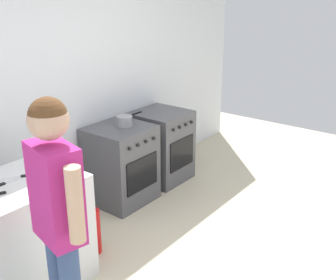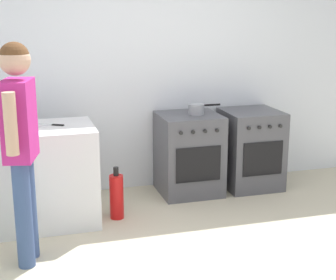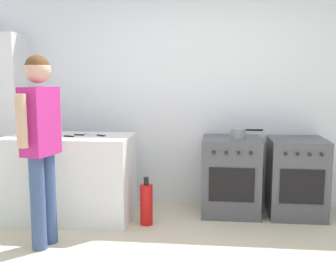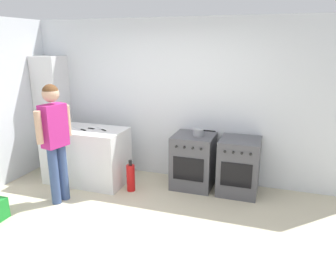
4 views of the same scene
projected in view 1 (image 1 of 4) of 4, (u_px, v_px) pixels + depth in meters
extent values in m
plane|color=beige|center=(231.00, 270.00, 3.54)|extent=(8.00, 8.00, 0.00)
cube|color=silver|center=(66.00, 86.00, 4.20)|extent=(6.00, 0.10, 2.60)
cube|color=#4C4C51|center=(121.00, 164.00, 4.55)|extent=(0.63, 0.60, 0.85)
cube|color=black|center=(142.00, 174.00, 4.38)|extent=(0.47, 0.01, 0.36)
cylinder|color=black|center=(118.00, 133.00, 4.23)|extent=(0.20, 0.20, 0.01)
cylinder|color=black|center=(137.00, 126.00, 4.44)|extent=(0.20, 0.20, 0.01)
cylinder|color=black|center=(101.00, 129.00, 4.37)|extent=(0.20, 0.20, 0.01)
cylinder|color=black|center=(120.00, 122.00, 4.58)|extent=(0.20, 0.20, 0.01)
cylinder|color=black|center=(130.00, 149.00, 4.12)|extent=(0.04, 0.02, 0.04)
cylinder|color=black|center=(138.00, 145.00, 4.21)|extent=(0.04, 0.02, 0.04)
cylinder|color=black|center=(146.00, 142.00, 4.31)|extent=(0.04, 0.02, 0.04)
cylinder|color=black|center=(154.00, 138.00, 4.40)|extent=(0.04, 0.02, 0.04)
cube|color=#4C4C51|center=(161.00, 146.00, 5.08)|extent=(0.59, 0.60, 0.85)
cube|color=black|center=(182.00, 153.00, 4.91)|extent=(0.44, 0.01, 0.36)
cylinder|color=black|center=(162.00, 117.00, 4.77)|extent=(0.19, 0.19, 0.01)
cylinder|color=black|center=(176.00, 111.00, 4.96)|extent=(0.19, 0.19, 0.01)
cylinder|color=black|center=(146.00, 113.00, 4.90)|extent=(0.19, 0.19, 0.01)
cylinder|color=black|center=(160.00, 108.00, 5.10)|extent=(0.19, 0.19, 0.01)
cylinder|color=black|center=(174.00, 130.00, 4.66)|extent=(0.04, 0.02, 0.04)
cylinder|color=black|center=(180.00, 127.00, 4.75)|extent=(0.04, 0.02, 0.04)
cylinder|color=black|center=(186.00, 125.00, 4.83)|extent=(0.04, 0.02, 0.04)
cylinder|color=black|center=(192.00, 122.00, 4.92)|extent=(0.04, 0.02, 0.04)
cylinder|color=gray|center=(125.00, 121.00, 4.43)|extent=(0.17, 0.17, 0.11)
cylinder|color=black|center=(135.00, 114.00, 4.54)|extent=(0.18, 0.02, 0.02)
cube|color=silver|center=(7.00, 179.00, 3.11)|extent=(0.19, 0.13, 0.01)
cube|color=black|center=(28.00, 175.00, 3.16)|extent=(0.11, 0.08, 0.01)
cube|color=silver|center=(11.00, 181.00, 3.07)|extent=(0.10, 0.03, 0.01)
cube|color=#B7267A|center=(56.00, 193.00, 2.40)|extent=(0.27, 0.38, 0.59)
cylinder|color=tan|center=(75.00, 205.00, 2.22)|extent=(0.09, 0.09, 0.44)
cylinder|color=tan|center=(38.00, 175.00, 2.57)|extent=(0.09, 0.09, 0.44)
sphere|color=tan|center=(48.00, 120.00, 2.25)|extent=(0.23, 0.23, 0.23)
sphere|color=brown|center=(48.00, 116.00, 2.25)|extent=(0.21, 0.21, 0.21)
cylinder|color=red|center=(93.00, 231.00, 3.70)|extent=(0.13, 0.13, 0.42)
cylinder|color=black|center=(92.00, 206.00, 3.62)|extent=(0.05, 0.05, 0.08)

